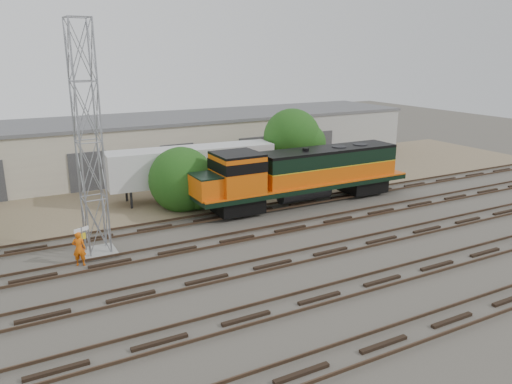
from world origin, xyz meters
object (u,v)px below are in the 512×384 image
signal_tower (89,146)px  semi_trailer (196,166)px  locomotive (302,174)px  worker (79,249)px

signal_tower → semi_trailer: 13.47m
locomotive → semi_trailer: bearing=137.1°
locomotive → worker: size_ratio=9.06×
semi_trailer → worker: bearing=-134.0°
signal_tower → worker: size_ratio=6.63×
semi_trailer → locomotive: bearing=-38.6°
signal_tower → worker: signal_tower is taller
worker → semi_trailer: 14.71m
signal_tower → worker: (-1.24, -1.20, -5.51)m
signal_tower → semi_trailer: bearing=41.4°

